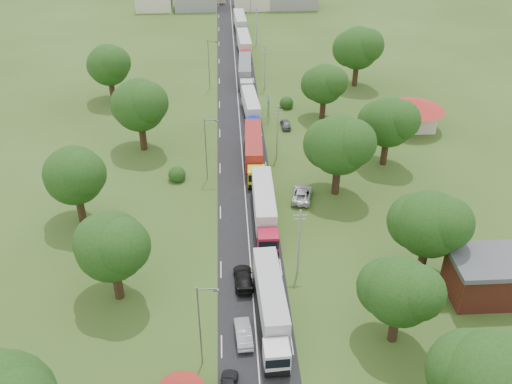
{
  "coord_description": "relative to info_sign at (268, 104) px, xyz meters",
  "views": [
    {
      "loc": [
        -2.41,
        -58.45,
        44.73
      ],
      "look_at": [
        1.32,
        6.28,
        3.0
      ],
      "focal_mm": 40.0,
      "sensor_mm": 36.0,
      "label": 1
    }
  ],
  "objects": [
    {
      "name": "ground",
      "position": [
        -5.2,
        -35.0,
        -3.0
      ],
      "size": [
        260.0,
        260.0,
        0.0
      ],
      "primitive_type": "plane",
      "color": "#304416",
      "rests_on": "ground"
    },
    {
      "name": "road",
      "position": [
        -5.2,
        -15.0,
        -3.0
      ],
      "size": [
        8.0,
        200.0,
        0.04
      ],
      "primitive_type": "cube",
      "color": "black",
      "rests_on": "ground"
    },
    {
      "name": "info_sign",
      "position": [
        0.0,
        0.0,
        0.0
      ],
      "size": [
        0.12,
        3.1,
        4.1
      ],
      "color": "slate",
      "rests_on": "ground"
    },
    {
      "name": "pole_1",
      "position": [
        0.3,
        -42.0,
        1.68
      ],
      "size": [
        1.6,
        0.24,
        9.0
      ],
      "color": "gray",
      "rests_on": "ground"
    },
    {
      "name": "pole_2",
      "position": [
        0.3,
        -14.0,
        1.68
      ],
      "size": [
        1.6,
        0.24,
        9.0
      ],
      "color": "gray",
      "rests_on": "ground"
    },
    {
      "name": "pole_3",
      "position": [
        0.3,
        14.0,
        1.68
      ],
      "size": [
        1.6,
        0.24,
        9.0
      ],
      "color": "gray",
      "rests_on": "ground"
    },
    {
      "name": "pole_4",
      "position": [
        0.3,
        42.0,
        1.68
      ],
      "size": [
        1.6,
        0.24,
        9.0
      ],
      "color": "gray",
      "rests_on": "ground"
    },
    {
      "name": "lamp_0",
      "position": [
        -10.55,
        -55.0,
        2.55
      ],
      "size": [
        2.03,
        0.22,
        10.0
      ],
      "color": "slate",
      "rests_on": "ground"
    },
    {
      "name": "lamp_1",
      "position": [
        -10.55,
        -20.0,
        2.55
      ],
      "size": [
        2.03,
        0.22,
        10.0
      ],
      "color": "slate",
      "rests_on": "ground"
    },
    {
      "name": "lamp_2",
      "position": [
        -10.55,
        15.0,
        2.55
      ],
      "size": [
        2.03,
        0.22,
        10.0
      ],
      "color": "slate",
      "rests_on": "ground"
    },
    {
      "name": "tree_1",
      "position": [
        12.79,
        -64.83,
        4.85
      ],
      "size": [
        9.6,
        9.6,
        12.05
      ],
      "color": "#382616",
      "rests_on": "ground"
    },
    {
      "name": "tree_2",
      "position": [
        8.79,
        -52.86,
        3.59
      ],
      "size": [
        8.0,
        8.0,
        10.1
      ],
      "color": "#382616",
      "rests_on": "ground"
    },
    {
      "name": "tree_3",
      "position": [
        14.79,
        -42.84,
        4.22
      ],
      "size": [
        8.8,
        8.8,
        11.07
      ],
      "color": "#382616",
      "rests_on": "ground"
    },
    {
      "name": "tree_4",
      "position": [
        7.79,
        -24.83,
        4.85
      ],
      "size": [
        9.6,
        9.6,
        12.05
      ],
      "color": "#382616",
      "rests_on": "ground"
    },
    {
      "name": "tree_5",
      "position": [
        16.79,
        -16.84,
        4.22
      ],
      "size": [
        8.8,
        8.8,
        11.07
      ],
      "color": "#382616",
      "rests_on": "ground"
    },
    {
      "name": "tree_6",
      "position": [
        9.79,
        0.14,
        3.59
      ],
      "size": [
        8.0,
        8.0,
        10.1
      ],
      "color": "#382616",
      "rests_on": "ground"
    },
    {
      "name": "tree_7",
      "position": [
        18.79,
        15.17,
        4.85
      ],
      "size": [
        9.6,
        9.6,
        12.05
      ],
      "color": "#382616",
      "rests_on": "ground"
    },
    {
      "name": "tree_10",
      "position": [
        -20.21,
        -44.84,
        4.22
      ],
      "size": [
        8.8,
        8.8,
        11.07
      ],
      "color": "#382616",
      "rests_on": "ground"
    },
    {
      "name": "tree_11",
      "position": [
        -27.21,
        -29.84,
        4.22
      ],
      "size": [
        8.8,
        8.8,
        11.07
      ],
      "color": "#382616",
      "rests_on": "ground"
    },
    {
      "name": "tree_12",
      "position": [
        -21.21,
        -9.83,
        4.85
      ],
      "size": [
        9.6,
        9.6,
        12.05
      ],
      "color": "#382616",
      "rests_on": "ground"
    },
    {
      "name": "tree_13",
      "position": [
        -29.21,
        10.16,
        4.22
      ],
      "size": [
        8.8,
        8.8,
        11.07
      ],
      "color": "#382616",
      "rests_on": "ground"
    },
    {
      "name": "house_brick",
      "position": [
        20.8,
        -47.0,
        -0.35
      ],
      "size": [
        8.6,
        6.6,
        5.2
      ],
      "color": "maroon",
      "rests_on": "ground"
    },
    {
      "name": "house_cream",
      "position": [
        24.8,
        -5.0,
        0.64
      ],
      "size": [
        10.08,
        10.08,
        5.8
      ],
      "color": "beige",
      "rests_on": "ground"
    },
    {
      "name": "truck_0",
      "position": [
        -3.45,
        -49.46,
        -0.77
      ],
      "size": [
        3.09,
        15.19,
        4.2
      ],
      "color": "white",
      "rests_on": "ground"
    },
    {
      "name": "truck_1",
      "position": [
        -2.92,
        -31.34,
        -0.74
      ],
      "size": [
        2.71,
        15.38,
        4.26
      ],
      "color": "#A9132F",
      "rests_on": "ground"
    },
    {
      "name": "truck_2",
      "position": [
        -3.47,
        -15.79,
        -0.76
      ],
      "size": [
        3.08,
        15.28,
        4.22
      ],
      "color": "yellow",
      "rests_on": "ground"
    },
    {
      "name": "truck_3",
      "position": [
        -3.08,
        0.77,
        -0.99
      ],
      "size": [
        3.05,
        13.76,
        3.8
      ],
      "color": "navy",
      "rests_on": "ground"
    },
    {
      "name": "truck_4",
      "position": [
        -3.41,
        18.21,
        -0.85
      ],
      "size": [
        3.02,
        14.7,
        4.06
      ],
      "color": "silver",
      "rests_on": "ground"
    },
    {
      "name": "truck_5",
      "position": [
        -2.91,
        34.98,
        -0.78
      ],
      "size": [
        3.09,
        15.12,
        4.18
      ],
      "color": "#B4201B",
      "rests_on": "ground"
    },
    {
      "name": "truck_6",
      "position": [
        -3.25,
        52.26,
        -0.8
      ],
      "size": [
        3.05,
        15.03,
        4.16
      ],
      "color": "#225B2E",
      "rests_on": "ground"
    },
    {
      "name": "car_lane_mid",
      "position": [
        -6.52,
        -52.0,
        -2.24
      ],
      "size": [
        1.93,
        4.71,
        1.52
      ],
      "primitive_type": "imported",
      "rotation": [
        0.0,
        0.0,
        3.21
      ],
      "color": "#A6A9AE",
      "rests_on": "ground"
    },
    {
      "name": "car_lane_rear",
      "position": [
        -6.2,
        -43.54,
        -2.25
      ],
      "size": [
        2.32,
        5.29,
        1.51
      ],
      "primitive_type": "imported",
      "rotation": [
        0.0,
        0.0,
        3.18
      ],
      "color": "black",
      "rests_on": "ground"
    },
    {
      "name": "car_verge_near",
      "position": [
        2.8,
        -26.17,
        -2.22
      ],
      "size": [
        3.78,
        6.06,
        1.56
      ],
      "primitive_type": "imported",
      "rotation": [
        0.0,
        0.0,
        2.92
      ],
      "color": "silver",
      "rests_on": "ground"
    },
    {
      "name": "car_verge_far",
      "position": [
        2.8,
        -3.32,
        -2.34
      ],
      "size": [
        1.71,
        3.93,
        1.32
      ],
      "primitive_type": "imported",
      "rotation": [
        0.0,
        0.0,
        3.18
      ],
      "color": "#56585D",
      "rests_on": "ground"
    },
    {
      "name": "pedestrian_booth",
      "position": [
        -11.7,
        -57.78,
        -2.04
      ],
      "size": [
        0.92,
        1.08,
        1.92
      ],
      "primitive_type": "imported",
      "rotation": [
        0.0,
        0.0,
        -1.34
      ],
      "color": "gray",
      "rests_on": "ground"
    }
  ]
}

